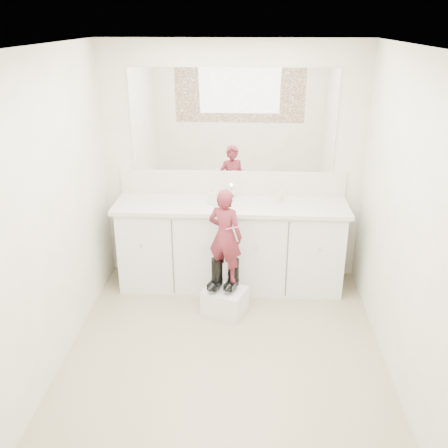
{
  "coord_description": "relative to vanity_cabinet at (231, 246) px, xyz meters",
  "views": [
    {
      "loc": [
        0.18,
        -3.35,
        2.57
      ],
      "look_at": [
        -0.04,
        0.63,
        0.92
      ],
      "focal_mm": 40.0,
      "sensor_mm": 36.0,
      "label": 1
    }
  ],
  "objects": [
    {
      "name": "step_stool",
      "position": [
        -0.03,
        -0.54,
        -0.31
      ],
      "size": [
        0.45,
        0.42,
        0.23
      ],
      "primitive_type": "cube",
      "rotation": [
        0.0,
        0.0,
        -0.38
      ],
      "color": "silver",
      "rests_on": "floor"
    },
    {
      "name": "toddler",
      "position": [
        -0.03,
        -0.52,
        0.35
      ],
      "size": [
        0.37,
        0.31,
        0.88
      ],
      "primitive_type": "imported",
      "rotation": [
        0.0,
        0.0,
        2.76
      ],
      "color": "#AA3445",
      "rests_on": "step_stool"
    },
    {
      "name": "boot_right",
      "position": [
        0.04,
        -0.52,
        -0.04
      ],
      "size": [
        0.18,
        0.23,
        0.31
      ],
      "primitive_type": null,
      "rotation": [
        0.0,
        0.0,
        -0.38
      ],
      "color": "black",
      "rests_on": "step_stool"
    },
    {
      "name": "faucet",
      "position": [
        0.0,
        0.15,
        0.52
      ],
      "size": [
        0.08,
        0.08,
        0.1
      ],
      "primitive_type": "cylinder",
      "color": "silver",
      "rests_on": "countertop"
    },
    {
      "name": "wall_left",
      "position": [
        -1.3,
        -1.23,
        0.78
      ],
      "size": [
        0.0,
        3.0,
        3.0
      ],
      "primitive_type": "plane",
      "rotation": [
        1.57,
        0.0,
        1.57
      ],
      "color": "beige",
      "rests_on": "floor"
    },
    {
      "name": "wall_front",
      "position": [
        0.0,
        -2.73,
        0.77
      ],
      "size": [
        2.6,
        0.0,
        2.6
      ],
      "primitive_type": "plane",
      "rotation": [
        -1.57,
        0.0,
        0.0
      ],
      "color": "beige",
      "rests_on": "floor"
    },
    {
      "name": "toothbrush",
      "position": [
        0.04,
        -0.6,
        0.46
      ],
      "size": [
        0.13,
        0.06,
        0.06
      ],
      "primitive_type": "cylinder",
      "rotation": [
        0.0,
        1.22,
        -0.38
      ],
      "color": "#E85A8D",
      "rests_on": "toddler"
    },
    {
      "name": "cup",
      "position": [
        0.47,
        0.08,
        0.52
      ],
      "size": [
        0.13,
        0.13,
        0.1
      ],
      "primitive_type": "imported",
      "rotation": [
        0.0,
        0.0,
        0.15
      ],
      "color": "beige",
      "rests_on": "countertop"
    },
    {
      "name": "wall_right",
      "position": [
        1.3,
        -1.23,
        0.78
      ],
      "size": [
        0.0,
        3.0,
        3.0
      ],
      "primitive_type": "plane",
      "rotation": [
        1.57,
        0.0,
        -1.57
      ],
      "color": "beige",
      "rests_on": "floor"
    },
    {
      "name": "dot_panel",
      "position": [
        0.0,
        -2.71,
        1.22
      ],
      "size": [
        2.0,
        0.01,
        1.2
      ],
      "primitive_type": "cube",
      "color": "#472819",
      "rests_on": "wall_front"
    },
    {
      "name": "boot_left",
      "position": [
        -0.11,
        -0.52,
        -0.04
      ],
      "size": [
        0.18,
        0.23,
        0.31
      ],
      "primitive_type": null,
      "rotation": [
        0.0,
        0.0,
        -0.38
      ],
      "color": "black",
      "rests_on": "step_stool"
    },
    {
      "name": "ceiling",
      "position": [
        0.0,
        -1.23,
        1.97
      ],
      "size": [
        3.0,
        3.0,
        0.0
      ],
      "primitive_type": "plane",
      "rotation": [
        3.14,
        0.0,
        0.0
      ],
      "color": "white",
      "rests_on": "wall_back"
    },
    {
      "name": "countertop",
      "position": [
        0.0,
        -0.01,
        0.45
      ],
      "size": [
        2.28,
        0.58,
        0.04
      ],
      "primitive_type": "cube",
      "color": "beige",
      "rests_on": "vanity_cabinet"
    },
    {
      "name": "mirror",
      "position": [
        0.0,
        0.26,
        1.22
      ],
      "size": [
        2.0,
        0.02,
        1.0
      ],
      "primitive_type": "cube",
      "color": "white",
      "rests_on": "wall_back"
    },
    {
      "name": "wall_back",
      "position": [
        0.0,
        0.27,
        0.77
      ],
      "size": [
        2.6,
        0.0,
        2.6
      ],
      "primitive_type": "plane",
      "rotation": [
        1.57,
        0.0,
        0.0
      ],
      "color": "beige",
      "rests_on": "floor"
    },
    {
      "name": "vanity_cabinet",
      "position": [
        0.0,
        0.0,
        0.0
      ],
      "size": [
        2.2,
        0.55,
        0.85
      ],
      "primitive_type": "cube",
      "color": "silver",
      "rests_on": "floor"
    },
    {
      "name": "soap_bottle",
      "position": [
        -0.17,
        -0.03,
        0.56
      ],
      "size": [
        0.11,
        0.11,
        0.19
      ],
      "primitive_type": "imported",
      "rotation": [
        0.0,
        0.0,
        -0.37
      ],
      "color": "beige",
      "rests_on": "countertop"
    },
    {
      "name": "backsplash",
      "position": [
        0.0,
        0.26,
        0.59
      ],
      "size": [
        2.28,
        0.03,
        0.25
      ],
      "primitive_type": "cube",
      "color": "beige",
      "rests_on": "countertop"
    },
    {
      "name": "floor",
      "position": [
        0.0,
        -1.23,
        -0.42
      ],
      "size": [
        3.0,
        3.0,
        0.0
      ],
      "primitive_type": "plane",
      "color": "#807454",
      "rests_on": "ground"
    }
  ]
}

